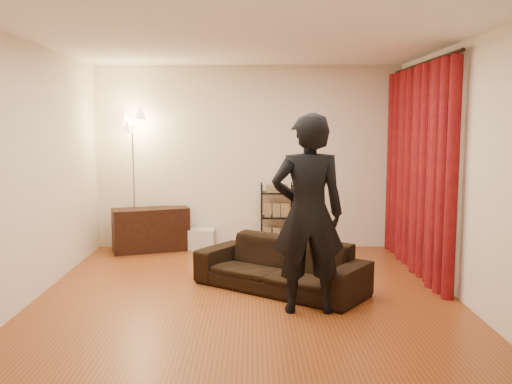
{
  "coord_description": "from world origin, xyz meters",
  "views": [
    {
      "loc": [
        0.06,
        -5.95,
        1.86
      ],
      "look_at": [
        0.1,
        0.3,
        1.1
      ],
      "focal_mm": 40.0,
      "sensor_mm": 36.0,
      "label": 1
    }
  ],
  "objects_px": {
    "floor_lamp": "(134,182)",
    "media_cabinet": "(151,230)",
    "sofa": "(280,265)",
    "wire_shelf": "(277,217)",
    "storage_boxes": "(202,239)",
    "person": "(308,214)"
  },
  "relations": [
    {
      "from": "floor_lamp",
      "to": "media_cabinet",
      "type": "bearing_deg",
      "value": 7.26
    },
    {
      "from": "sofa",
      "to": "media_cabinet",
      "type": "bearing_deg",
      "value": 168.01
    },
    {
      "from": "sofa",
      "to": "media_cabinet",
      "type": "relative_size",
      "value": 1.78
    },
    {
      "from": "sofa",
      "to": "media_cabinet",
      "type": "xyz_separation_m",
      "value": [
        -1.79,
        1.97,
        0.03
      ]
    },
    {
      "from": "sofa",
      "to": "wire_shelf",
      "type": "relative_size",
      "value": 1.96
    },
    {
      "from": "storage_boxes",
      "to": "floor_lamp",
      "type": "relative_size",
      "value": 0.19
    },
    {
      "from": "storage_boxes",
      "to": "wire_shelf",
      "type": "xyz_separation_m",
      "value": [
        1.1,
        -0.03,
        0.34
      ]
    },
    {
      "from": "person",
      "to": "sofa",
      "type": "bearing_deg",
      "value": -74.24
    },
    {
      "from": "sofa",
      "to": "person",
      "type": "distance_m",
      "value": 1.04
    },
    {
      "from": "media_cabinet",
      "to": "storage_boxes",
      "type": "xyz_separation_m",
      "value": [
        0.74,
        0.08,
        -0.16
      ]
    },
    {
      "from": "sofa",
      "to": "floor_lamp",
      "type": "distance_m",
      "value": 2.89
    },
    {
      "from": "storage_boxes",
      "to": "wire_shelf",
      "type": "distance_m",
      "value": 1.15
    },
    {
      "from": "person",
      "to": "storage_boxes",
      "type": "bearing_deg",
      "value": -67.02
    },
    {
      "from": "person",
      "to": "media_cabinet",
      "type": "distance_m",
      "value": 3.44
    },
    {
      "from": "media_cabinet",
      "to": "person",
      "type": "bearing_deg",
      "value": -72.49
    },
    {
      "from": "media_cabinet",
      "to": "wire_shelf",
      "type": "bearing_deg",
      "value": -17.71
    },
    {
      "from": "floor_lamp",
      "to": "storage_boxes",
      "type": "bearing_deg",
      "value": 6.74
    },
    {
      "from": "sofa",
      "to": "media_cabinet",
      "type": "height_order",
      "value": "media_cabinet"
    },
    {
      "from": "person",
      "to": "media_cabinet",
      "type": "height_order",
      "value": "person"
    },
    {
      "from": "media_cabinet",
      "to": "floor_lamp",
      "type": "relative_size",
      "value": 0.53
    },
    {
      "from": "media_cabinet",
      "to": "floor_lamp",
      "type": "distance_m",
      "value": 0.73
    },
    {
      "from": "sofa",
      "to": "person",
      "type": "relative_size",
      "value": 0.98
    }
  ]
}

